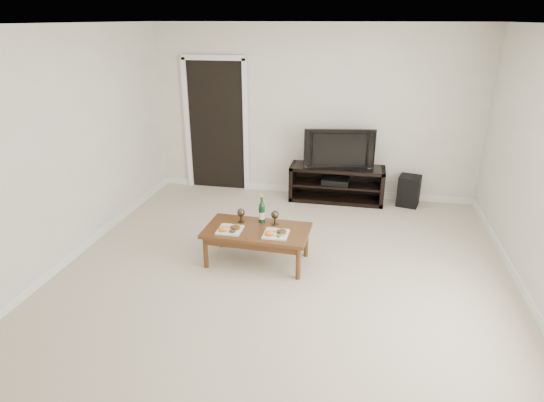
{
  "coord_description": "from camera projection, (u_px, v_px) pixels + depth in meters",
  "views": [
    {
      "loc": [
        0.74,
        -4.16,
        2.65
      ],
      "look_at": [
        -0.21,
        0.57,
        0.7
      ],
      "focal_mm": 30.0,
      "sensor_mm": 36.0,
      "label": 1
    }
  ],
  "objects": [
    {
      "name": "doorway",
      "position": [
        217.0,
        127.0,
        7.29
      ],
      "size": [
        0.9,
        0.02,
        2.05
      ],
      "primitive_type": "cube",
      "color": "black",
      "rests_on": "ground"
    },
    {
      "name": "coffee_table",
      "position": [
        257.0,
        245.0,
        5.24
      ],
      "size": [
        1.21,
        0.69,
        0.42
      ],
      "primitive_type": "cube",
      "rotation": [
        0.0,
        0.0,
        -0.04
      ],
      "color": "#583218",
      "rests_on": "ground"
    },
    {
      "name": "back_wall",
      "position": [
        314.0,
        113.0,
        6.94
      ],
      "size": [
        5.0,
        0.04,
        2.6
      ],
      "primitive_type": "cube",
      "color": "beige",
      "rests_on": "ground"
    },
    {
      "name": "media_console",
      "position": [
        337.0,
        184.0,
        7.0
      ],
      "size": [
        1.43,
        0.45,
        0.55
      ],
      "primitive_type": "cube",
      "color": "black",
      "rests_on": "ground"
    },
    {
      "name": "plate_right",
      "position": [
        276.0,
        232.0,
        5.01
      ],
      "size": [
        0.27,
        0.27,
        0.07
      ],
      "primitive_type": "cube",
      "color": "white",
      "rests_on": "coffee_table"
    },
    {
      "name": "floor",
      "position": [
        280.0,
        282.0,
        4.91
      ],
      "size": [
        5.5,
        5.5,
        0.0
      ],
      "primitive_type": "plane",
      "color": "beige",
      "rests_on": "ground"
    },
    {
      "name": "av_receiver",
      "position": [
        336.0,
        181.0,
        6.97
      ],
      "size": [
        0.42,
        0.33,
        0.08
      ],
      "primitive_type": "cube",
      "rotation": [
        0.0,
        0.0,
        -0.07
      ],
      "color": "black",
      "rests_on": "media_console"
    },
    {
      "name": "plate_left",
      "position": [
        230.0,
        228.0,
        5.11
      ],
      "size": [
        0.27,
        0.27,
        0.07
      ],
      "primitive_type": "cube",
      "color": "white",
      "rests_on": "coffee_table"
    },
    {
      "name": "ceiling",
      "position": [
        283.0,
        21.0,
        3.93
      ],
      "size": [
        5.0,
        5.5,
        0.04
      ],
      "primitive_type": "cube",
      "color": "white",
      "rests_on": "back_wall"
    },
    {
      "name": "television",
      "position": [
        339.0,
        147.0,
        6.78
      ],
      "size": [
        1.05,
        0.3,
        0.6
      ],
      "primitive_type": "imported",
      "rotation": [
        0.0,
        0.0,
        0.16
      ],
      "color": "black",
      "rests_on": "media_console"
    },
    {
      "name": "wine_bottle",
      "position": [
        262.0,
        208.0,
        5.27
      ],
      "size": [
        0.07,
        0.07,
        0.35
      ],
      "primitive_type": "cylinder",
      "color": "#0E3318",
      "rests_on": "coffee_table"
    },
    {
      "name": "goblet_right",
      "position": [
        275.0,
        218.0,
        5.25
      ],
      "size": [
        0.09,
        0.09,
        0.17
      ],
      "primitive_type": null,
      "color": "#39301F",
      "rests_on": "coffee_table"
    },
    {
      "name": "subwoofer",
      "position": [
        409.0,
        191.0,
        6.84
      ],
      "size": [
        0.37,
        0.37,
        0.46
      ],
      "primitive_type": "cube",
      "rotation": [
        0.0,
        0.0,
        -0.23
      ],
      "color": "black",
      "rests_on": "ground"
    },
    {
      "name": "goblet_left",
      "position": [
        241.0,
        215.0,
        5.31
      ],
      "size": [
        0.09,
        0.09,
        0.17
      ],
      "primitive_type": null,
      "color": "#39301F",
      "rests_on": "coffee_table"
    }
  ]
}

